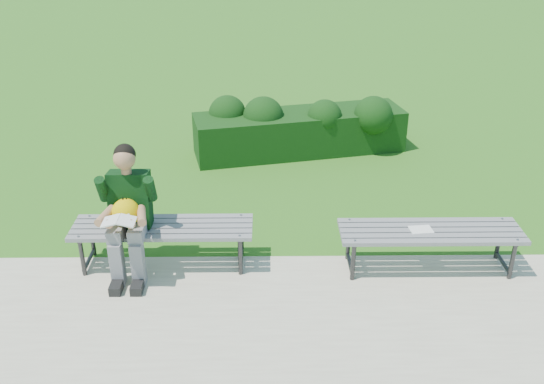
{
  "coord_description": "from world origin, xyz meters",
  "views": [
    {
      "loc": [
        0.16,
        -5.41,
        3.45
      ],
      "look_at": [
        0.22,
        -0.09,
        0.82
      ],
      "focal_mm": 40.0,
      "sensor_mm": 36.0,
      "label": 1
    }
  ],
  "objects_px": {
    "paper_sheet": "(421,229)",
    "bench_left": "(163,231)",
    "bench_right": "(430,234)",
    "seated_boy": "(128,209)",
    "hedge": "(298,127)"
  },
  "relations": [
    {
      "from": "bench_left",
      "to": "seated_boy",
      "type": "bearing_deg",
      "value": -161.76
    },
    {
      "from": "bench_left",
      "to": "paper_sheet",
      "type": "xyz_separation_m",
      "value": [
        2.57,
        -0.11,
        0.06
      ]
    },
    {
      "from": "paper_sheet",
      "to": "bench_left",
      "type": "bearing_deg",
      "value": 177.58
    },
    {
      "from": "bench_left",
      "to": "paper_sheet",
      "type": "bearing_deg",
      "value": -2.42
    },
    {
      "from": "hedge",
      "to": "bench_left",
      "type": "height_order",
      "value": "hedge"
    },
    {
      "from": "bench_right",
      "to": "paper_sheet",
      "type": "relative_size",
      "value": 7.66
    },
    {
      "from": "bench_right",
      "to": "seated_boy",
      "type": "bearing_deg",
      "value": 179.82
    },
    {
      "from": "hedge",
      "to": "bench_left",
      "type": "xyz_separation_m",
      "value": [
        -1.51,
        -3.06,
        0.03
      ]
    },
    {
      "from": "hedge",
      "to": "bench_left",
      "type": "bearing_deg",
      "value": -116.36
    },
    {
      "from": "paper_sheet",
      "to": "bench_right",
      "type": "bearing_deg",
      "value": -0.0
    },
    {
      "from": "hedge",
      "to": "bench_right",
      "type": "height_order",
      "value": "hedge"
    },
    {
      "from": "bench_right",
      "to": "seated_boy",
      "type": "relative_size",
      "value": 1.37
    },
    {
      "from": "seated_boy",
      "to": "paper_sheet",
      "type": "relative_size",
      "value": 5.59
    },
    {
      "from": "bench_right",
      "to": "seated_boy",
      "type": "xyz_separation_m",
      "value": [
        -2.97,
        0.01,
        0.3
      ]
    },
    {
      "from": "hedge",
      "to": "paper_sheet",
      "type": "height_order",
      "value": "hedge"
    }
  ]
}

